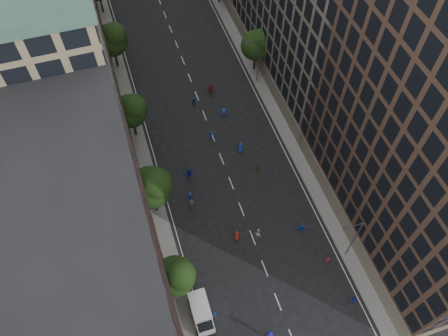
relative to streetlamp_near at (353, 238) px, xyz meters
name	(u,v)px	position (x,y,z in m)	size (l,w,h in m)	color
ground	(205,118)	(-10.37, 28.00, -5.17)	(240.00, 240.00, 0.00)	black
sidewalk_left	(122,101)	(-22.37, 35.50, -5.09)	(4.00, 105.00, 0.15)	slate
sidewalk_right	(259,70)	(1.63, 35.50, -5.09)	(4.00, 105.00, 0.15)	slate
bldg_left_a	(87,294)	(-29.37, -1.00, 9.83)	(14.00, 22.00, 30.00)	#572D21
bldg_left_b	(53,91)	(-29.37, 23.00, 11.83)	(14.00, 26.00, 34.00)	#937C60
bldg_right_a	(446,136)	(8.63, 3.00, 12.83)	(14.00, 30.00, 36.00)	#4E362A
tree_left_1	(176,276)	(-21.39, 1.86, 0.38)	(4.80, 4.80, 8.21)	black
tree_left_2	(152,186)	(-21.36, 13.83, 1.19)	(5.60, 5.60, 9.45)	black
tree_left_3	(131,110)	(-21.38, 27.85, 0.65)	(5.00, 5.00, 8.58)	black
tree_left_4	(112,39)	(-21.37, 43.84, 0.93)	(5.40, 5.40, 9.08)	black
tree_right_a	(257,44)	(1.02, 35.85, 0.46)	(5.00, 5.00, 8.39)	black
streetlamp_near	(353,238)	(0.00, 0.00, 0.00)	(2.64, 0.22, 9.06)	#595B60
streetlamp_far	(257,59)	(0.00, 33.00, 0.00)	(2.64, 0.22, 9.06)	#595B60
cargo_van	(201,312)	(-19.67, -1.66, -3.82)	(2.31, 4.84, 2.56)	white
skater_2	(353,300)	(-1.87, -5.79, -4.32)	(0.82, 0.64, 1.70)	#1320A0
skater_3	(269,336)	(-12.97, -6.56, -4.20)	(1.25, 0.72, 1.94)	#1D14A7
skater_4	(214,314)	(-18.24, -2.24, -4.41)	(0.89, 0.37, 1.51)	blue
skater_5	(301,229)	(-3.95, 4.86, -4.35)	(1.52, 0.48, 1.64)	#164AB8
skater_6	(237,235)	(-12.44, 6.53, -4.22)	(0.93, 0.60, 1.89)	#A42C1B
skater_7	(327,260)	(-2.59, -0.24, -4.39)	(0.57, 0.37, 1.55)	maroon
skater_8	(258,233)	(-9.68, 6.00, -4.24)	(0.90, 0.70, 1.86)	silver
skater_9	(191,204)	(-16.83, 13.01, -4.37)	(1.03, 0.59, 1.60)	#424348
skater_10	(258,169)	(-6.08, 15.61, -4.39)	(0.91, 0.38, 1.55)	#1E6522
skater_11	(189,174)	(-15.81, 17.82, -4.23)	(1.75, 0.56, 1.88)	#142EA9
skater_12	(241,147)	(-7.24, 19.99, -4.23)	(0.92, 0.60, 1.89)	#1643B6
skater_13	(190,196)	(-16.67, 14.18, -4.26)	(0.66, 0.43, 1.81)	#133B9E
skater_14	(210,135)	(-10.85, 23.65, -4.32)	(0.82, 0.64, 1.69)	#154EAF
skater_15	(224,113)	(-7.54, 27.35, -4.33)	(1.09, 0.63, 1.68)	#1647B5
skater_16	(194,102)	(-11.41, 31.06, -4.38)	(0.92, 0.38, 1.58)	navy
skater_17	(211,89)	(-8.01, 32.79, -4.20)	(1.79, 0.57, 1.93)	maroon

